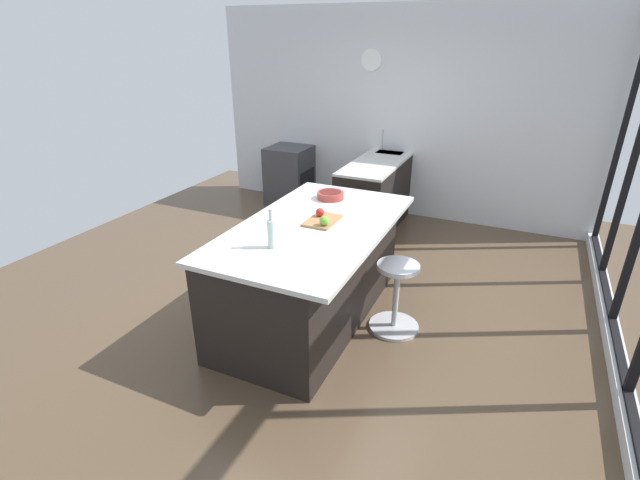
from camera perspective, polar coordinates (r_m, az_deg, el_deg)
ground_plane at (r=4.68m, az=-0.69°, el=-6.55°), size 6.88×6.88×0.00m
interior_partition_left at (r=6.59m, az=9.50°, el=15.10°), size 0.15×5.29×2.76m
sink_cabinet at (r=6.48m, az=7.97°, el=6.60°), size 2.28×0.60×1.18m
oven_range at (r=7.03m, az=-3.79°, el=8.01°), size 0.60×0.61×0.87m
kitchen_island at (r=4.12m, az=-1.23°, el=-3.79°), size 2.12×1.18×0.92m
stool_by_window at (r=4.06m, az=9.40°, el=-7.24°), size 0.44×0.44×0.63m
cutting_board at (r=3.96m, az=0.29°, el=2.44°), size 0.36×0.24×0.02m
apple_red at (r=4.01m, az=-0.01°, el=3.47°), size 0.07×0.07×0.07m
apple_green at (r=3.82m, az=0.55°, el=2.42°), size 0.08×0.08×0.08m
water_bottle at (r=3.45m, az=-6.04°, el=0.91°), size 0.06×0.06×0.31m
fruit_bowl at (r=4.51m, az=1.30°, el=5.63°), size 0.26×0.26×0.07m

